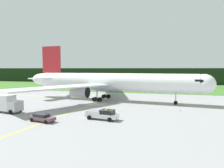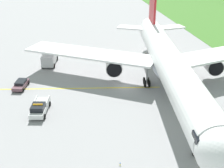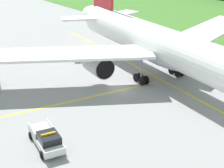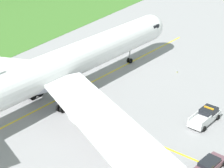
# 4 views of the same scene
# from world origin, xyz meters

# --- Properties ---
(ground) EXTENTS (320.00, 320.00, 0.00)m
(ground) POSITION_xyz_m (0.00, 0.00, 0.00)
(ground) COLOR gray
(taxiway_centerline_main) EXTENTS (70.22, 8.68, 0.01)m
(taxiway_centerline_main) POSITION_xyz_m (3.59, 6.48, 0.00)
(taxiway_centerline_main) COLOR yellow
(taxiway_centerline_main) RESTS_ON ground
(taxiway_centerline_spur) EXTENTS (4.58, 35.86, 0.01)m
(taxiway_centerline_spur) POSITION_xyz_m (-0.99, -12.01, 0.00)
(taxiway_centerline_spur) COLOR yellow
(taxiway_centerline_spur) RESTS_ON ground
(airliner) EXTENTS (53.21, 51.02, 15.68)m
(airliner) POSITION_xyz_m (2.54, 6.60, 5.03)
(airliner) COLOR white
(airliner) RESTS_ON ground
(ops_pickup_truck) EXTENTS (5.94, 2.99, 1.94)m
(ops_pickup_truck) POSITION_xyz_m (7.20, -14.38, 0.90)
(ops_pickup_truck) COLOR silver
(ops_pickup_truck) RESTS_ON ground
(taxiway_edge_light_west) EXTENTS (0.12, 0.12, 0.40)m
(taxiway_edge_light_west) POSITION_xyz_m (-22.09, -4.70, 0.22)
(taxiway_edge_light_west) COLOR yellow
(taxiway_edge_light_west) RESTS_ON ground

